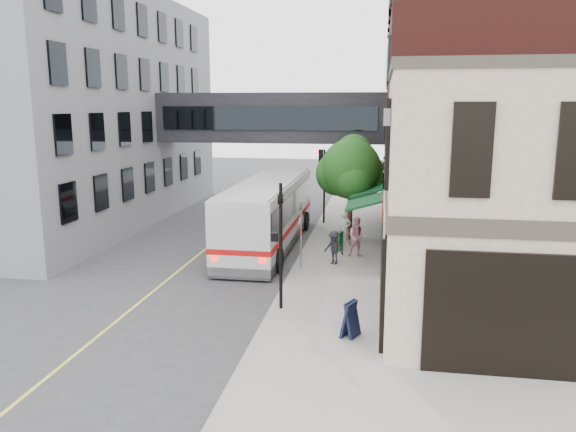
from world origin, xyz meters
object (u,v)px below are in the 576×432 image
(pedestrian_a, at_px, (345,229))
(pedestrian_b, at_px, (357,237))
(pedestrian_c, at_px, (334,248))
(sandwich_board, at_px, (350,319))
(bus, at_px, (268,210))
(newspaper_box, at_px, (337,241))

(pedestrian_a, bearing_deg, pedestrian_b, -75.68)
(pedestrian_c, xyz_separation_m, sandwich_board, (1.20, -8.11, -0.19))
(pedestrian_a, xyz_separation_m, sandwich_board, (0.96, -11.71, -0.29))
(bus, xyz_separation_m, newspaper_box, (3.66, -0.92, -1.26))
(pedestrian_b, distance_m, sandwich_board, 9.58)
(pedestrian_b, height_order, sandwich_board, pedestrian_b)
(sandwich_board, bearing_deg, pedestrian_a, 119.34)
(newspaper_box, bearing_deg, bus, -172.13)
(bus, xyz_separation_m, pedestrian_c, (3.72, -3.37, -0.98))
(bus, bearing_deg, pedestrian_b, -22.12)
(pedestrian_a, bearing_deg, newspaper_box, -109.41)
(newspaper_box, xyz_separation_m, sandwich_board, (1.26, -10.56, 0.09))
(pedestrian_c, height_order, sandwich_board, pedestrian_c)
(bus, height_order, newspaper_box, bus)
(bus, xyz_separation_m, sandwich_board, (4.92, -11.48, -1.17))
(newspaper_box, bearing_deg, sandwich_board, -61.27)
(pedestrian_c, bearing_deg, pedestrian_a, 113.06)
(pedestrian_c, relative_size, sandwich_board, 1.34)
(newspaper_box, bearing_deg, pedestrian_a, 97.47)
(bus, relative_size, newspaper_box, 12.97)
(pedestrian_a, height_order, sandwich_board, pedestrian_a)
(pedestrian_b, xyz_separation_m, sandwich_board, (0.21, -9.57, -0.37))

